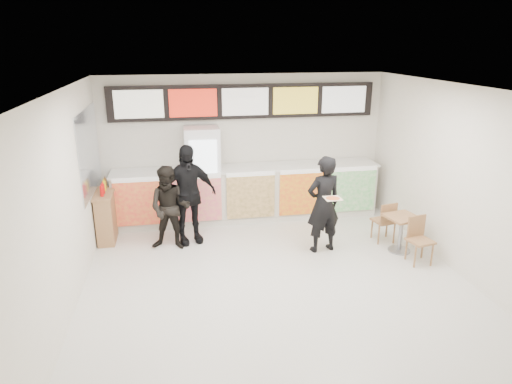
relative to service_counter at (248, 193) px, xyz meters
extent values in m
plane|color=beige|center=(0.00, -3.09, -0.57)|extent=(7.00, 7.00, 0.00)
plane|color=white|center=(0.00, -3.09, 2.43)|extent=(7.00, 7.00, 0.00)
plane|color=silver|center=(0.00, 0.41, 0.93)|extent=(6.00, 0.00, 6.00)
plane|color=silver|center=(-3.00, -3.09, 0.93)|extent=(0.00, 7.00, 7.00)
plane|color=silver|center=(3.00, -3.09, 0.93)|extent=(0.00, 7.00, 7.00)
cube|color=silver|center=(0.00, 0.01, -0.02)|extent=(5.50, 0.70, 1.10)
cube|color=silver|center=(0.00, 0.01, 0.55)|extent=(5.56, 0.76, 0.04)
cube|color=red|center=(-2.20, -0.37, 0.03)|extent=(0.99, 0.02, 0.90)
cube|color=#EB346F|center=(-1.10, -0.37, 0.03)|extent=(0.99, 0.02, 0.90)
cube|color=brown|center=(0.00, -0.37, 0.03)|extent=(0.99, 0.02, 0.90)
cube|color=yellow|center=(1.10, -0.37, 0.03)|extent=(0.99, 0.02, 0.90)
cube|color=green|center=(2.20, -0.37, 0.03)|extent=(0.99, 0.02, 0.90)
cube|color=black|center=(0.00, 0.33, 1.88)|extent=(5.50, 0.12, 0.70)
cube|color=white|center=(-2.12, 0.26, 1.88)|extent=(0.95, 0.02, 0.55)
cube|color=red|center=(-1.06, 0.26, 1.88)|extent=(0.95, 0.02, 0.55)
cube|color=silver|center=(0.00, 0.26, 1.88)|extent=(0.95, 0.02, 0.55)
cube|color=gold|center=(1.06, 0.26, 1.88)|extent=(0.95, 0.02, 0.55)
cube|color=silver|center=(2.12, 0.26, 1.88)|extent=(0.95, 0.02, 0.55)
cube|color=white|center=(-0.93, 0.03, 0.43)|extent=(0.70, 0.65, 2.00)
cube|color=white|center=(-0.93, -0.31, 0.48)|extent=(0.54, 0.02, 1.50)
cylinder|color=#1B9645|center=(-1.14, -0.27, -0.12)|extent=(0.07, 0.07, 0.22)
cylinder|color=orange|center=(-1.00, -0.27, -0.12)|extent=(0.07, 0.07, 0.22)
cylinder|color=red|center=(-0.86, -0.27, -0.12)|extent=(0.07, 0.07, 0.22)
cylinder|color=#182DB6|center=(-0.72, -0.27, -0.12)|extent=(0.07, 0.07, 0.22)
cylinder|color=orange|center=(-1.14, -0.27, 0.26)|extent=(0.07, 0.07, 0.22)
cylinder|color=red|center=(-1.00, -0.27, 0.26)|extent=(0.07, 0.07, 0.22)
cylinder|color=#182DB6|center=(-0.86, -0.27, 0.26)|extent=(0.07, 0.07, 0.22)
cylinder|color=#1B9645|center=(-0.72, -0.27, 0.26)|extent=(0.07, 0.07, 0.22)
cylinder|color=red|center=(-1.14, -0.27, 0.64)|extent=(0.07, 0.07, 0.22)
cylinder|color=#182DB6|center=(-1.00, -0.27, 0.64)|extent=(0.07, 0.07, 0.22)
cylinder|color=#1B9645|center=(-0.86, -0.27, 0.64)|extent=(0.07, 0.07, 0.22)
cylinder|color=orange|center=(-0.72, -0.27, 0.64)|extent=(0.07, 0.07, 0.22)
cylinder|color=#182DB6|center=(-1.14, -0.27, 1.02)|extent=(0.07, 0.07, 0.22)
cylinder|color=#1B9645|center=(-1.00, -0.27, 1.02)|extent=(0.07, 0.07, 0.22)
cylinder|color=orange|center=(-0.86, -0.27, 1.02)|extent=(0.07, 0.07, 0.22)
cylinder|color=red|center=(-0.72, -0.27, 1.02)|extent=(0.07, 0.07, 0.22)
cube|color=#B2B7BF|center=(-2.99, -0.64, 1.18)|extent=(0.01, 2.00, 1.50)
imported|color=black|center=(1.06, -1.80, 0.31)|extent=(0.71, 0.54, 1.77)
imported|color=black|center=(-1.62, -1.23, 0.20)|extent=(0.87, 0.75, 1.55)
imported|color=black|center=(-1.30, -1.00, 0.37)|extent=(1.18, 0.72, 1.88)
cube|color=beige|center=(1.06, -2.25, 0.58)|extent=(0.28, 0.28, 0.01)
cone|color=#CC7233|center=(1.06, -2.25, 0.59)|extent=(0.36, 0.36, 0.02)
cube|color=#A07649|center=(2.44, -2.10, 0.09)|extent=(0.64, 0.64, 0.04)
cylinder|color=gray|center=(2.44, -2.10, -0.25)|extent=(0.07, 0.07, 0.65)
cylinder|color=gray|center=(2.44, -2.10, -0.56)|extent=(0.40, 0.40, 0.03)
cube|color=#A07649|center=(2.54, -2.58, -0.17)|extent=(0.45, 0.45, 0.04)
cube|color=#A07649|center=(2.54, -2.41, 0.04)|extent=(0.36, 0.10, 0.38)
cube|color=#A07649|center=(2.34, -1.61, -0.17)|extent=(0.45, 0.45, 0.04)
cube|color=#A07649|center=(2.34, -1.78, 0.04)|extent=(0.36, 0.10, 0.38)
cube|color=#A07649|center=(-2.82, -0.62, -0.12)|extent=(0.30, 0.81, 0.91)
cube|color=#A07649|center=(-2.82, -0.62, 0.36)|extent=(0.34, 0.85, 0.04)
cylinder|color=red|center=(-2.82, -0.84, 0.47)|extent=(0.06, 0.06, 0.18)
cylinder|color=red|center=(-2.82, -0.67, 0.47)|extent=(0.06, 0.06, 0.18)
cylinder|color=yellow|center=(-2.82, -0.50, 0.47)|extent=(0.06, 0.06, 0.18)
cylinder|color=brown|center=(-2.82, -0.33, 0.47)|extent=(0.06, 0.06, 0.18)
camera|label=1|loc=(-1.47, -9.05, 3.05)|focal=32.00mm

